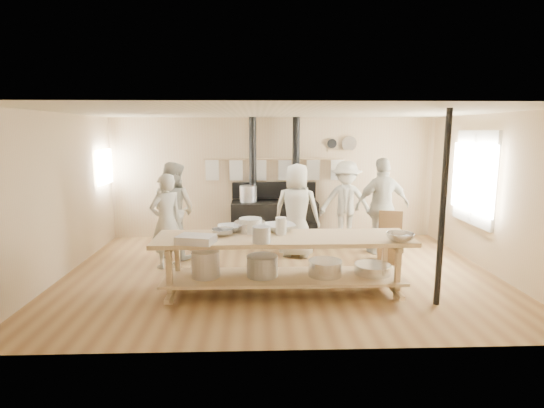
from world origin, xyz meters
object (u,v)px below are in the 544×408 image
at_px(prep_table, 283,259).
at_px(cook_center, 297,211).
at_px(chair, 390,247).
at_px(cook_far_left, 166,221).
at_px(cook_by_window, 346,202).
at_px(cook_right, 382,206).
at_px(stove, 274,217).
at_px(cook_left, 174,210).
at_px(roasting_pan, 196,239).

bearing_deg(prep_table, cook_center, 78.73).
xyz_separation_m(cook_center, chair, (1.64, -0.38, -0.61)).
distance_m(cook_far_left, cook_by_window, 3.73).
height_order(cook_by_window, chair, cook_by_window).
height_order(cook_center, chair, cook_center).
xyz_separation_m(cook_far_left, cook_right, (3.91, 0.71, 0.11)).
distance_m(stove, cook_center, 1.27).
relative_size(prep_table, chair, 4.02).
bearing_deg(cook_by_window, cook_left, -153.13).
distance_m(cook_right, cook_by_window, 0.99).
relative_size(stove, chair, 2.91).
distance_m(cook_right, chair, 0.85).
bearing_deg(cook_left, cook_far_left, 115.40).
xyz_separation_m(cook_far_left, cook_left, (0.01, 0.59, 0.08)).
height_order(cook_far_left, cook_left, cook_left).
relative_size(stove, cook_left, 1.47).
bearing_deg(roasting_pan, stove, 70.75).
height_order(cook_by_window, roasting_pan, cook_by_window).
bearing_deg(cook_center, prep_table, 95.29).
bearing_deg(cook_left, prep_table, 161.43).
distance_m(cook_right, roasting_pan, 3.95).
height_order(prep_table, roasting_pan, roasting_pan).
bearing_deg(cook_center, cook_right, -157.82).
bearing_deg(stove, chair, -37.52).
xyz_separation_m(cook_left, cook_right, (3.90, 0.11, 0.03)).
xyz_separation_m(cook_left, chair, (3.90, -0.43, -0.62)).
height_order(cook_right, chair, cook_right).
bearing_deg(roasting_pan, cook_by_window, 50.13).
bearing_deg(cook_by_window, roasting_pan, -118.68).
relative_size(stove, cook_by_window, 1.52).
distance_m(stove, cook_by_window, 1.53).
xyz_separation_m(cook_center, cook_by_window, (1.12, 1.00, -0.01)).
xyz_separation_m(cook_far_left, cook_center, (2.27, 0.55, 0.06)).
height_order(prep_table, cook_by_window, cook_by_window).
bearing_deg(roasting_pan, cook_center, 54.87).
relative_size(cook_left, cook_center, 1.02).
distance_m(cook_center, cook_by_window, 1.50).
relative_size(cook_right, chair, 2.05).
xyz_separation_m(cook_left, roasting_pan, (0.72, -2.23, 0.02)).
relative_size(cook_left, cook_by_window, 1.03).
height_order(cook_left, chair, cook_left).
distance_m(cook_center, cook_right, 1.65).
bearing_deg(cook_right, cook_left, -8.04).
xyz_separation_m(stove, prep_table, (-0.00, -3.02, -0.00)).
bearing_deg(stove, cook_far_left, -138.07).
bearing_deg(roasting_pan, cook_far_left, 114.20).
height_order(cook_far_left, cook_center, cook_center).
bearing_deg(roasting_pan, cook_left, 107.96).
bearing_deg(cook_center, roasting_pan, 71.43).
bearing_deg(cook_right, cook_by_window, -67.79).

